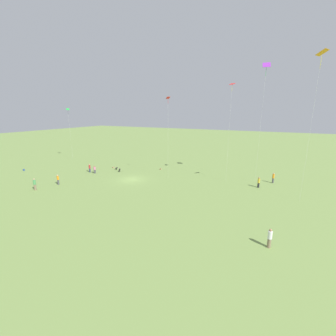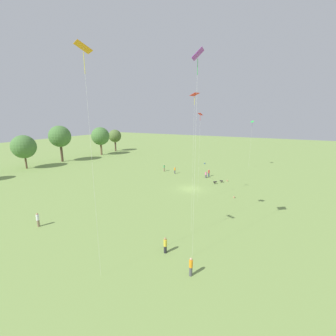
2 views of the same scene
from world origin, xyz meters
name	(u,v)px [view 2 (image 2 of 2)]	position (x,y,z in m)	size (l,w,h in m)	color
ground_plane	(190,189)	(0.00, 0.00, 0.00)	(240.00, 240.00, 0.00)	#7A994C
tree_2	(24,147)	(-4.50, 46.52, 6.00)	(6.24, 6.24, 9.14)	brown
tree_3	(60,136)	(6.60, 46.28, 7.91)	(6.56, 6.56, 11.24)	brown
tree_4	(100,136)	(21.76, 44.30, 6.91)	(6.46, 6.46, 10.18)	brown
tree_5	(115,136)	(31.66, 46.06, 6.14)	(5.09, 5.09, 8.73)	brown
person_0	(209,173)	(10.75, -0.40, 0.87)	(0.50, 0.50, 1.73)	#333D5B
person_1	(165,245)	(-21.09, -5.85, 0.88)	(0.49, 0.49, 1.76)	#232328
person_2	(206,175)	(9.19, -0.21, 0.76)	(0.55, 0.55, 1.57)	#4C4C51
person_3	(191,267)	(-23.09, -9.54, 0.93)	(0.39, 0.39, 1.82)	#4C4C51
person_4	(175,170)	(9.46, 7.98, 0.88)	(0.47, 0.47, 1.74)	#4C4C51
person_5	(164,168)	(10.29, 11.51, 0.96)	(0.53, 0.53, 1.91)	#847056
person_6	(38,220)	(-23.70, 11.56, 0.94)	(0.47, 0.47, 1.88)	#847056
kite_0	(198,64)	(-20.28, -8.59, 18.39)	(1.31, 1.08, 19.55)	purple
kite_1	(194,104)	(-15.63, -6.57, 15.35)	(1.02, 0.99, 16.52)	red
kite_2	(252,125)	(23.97, -7.51, 11.84)	(0.85, 0.90, 12.87)	green
kite_3	(84,58)	(-26.82, -2.30, 18.17)	(1.47, 1.52, 19.19)	orange
kite_4	(200,122)	(-5.59, -3.68, 13.13)	(0.77, 0.81, 14.55)	red
dog_0	(215,182)	(5.55, -3.47, 0.43)	(0.61, 0.76, 0.63)	black
dog_1	(221,181)	(7.16, -4.39, 0.36)	(0.39, 0.76, 0.52)	black
picnic_bag_0	(227,181)	(8.78, -5.28, 0.13)	(0.34, 0.32, 0.25)	#A58459
picnic_bag_1	(234,197)	(-1.18, -8.82, 0.15)	(0.32, 0.25, 0.30)	#A58459
picnic_bag_2	(205,163)	(24.00, 5.07, 0.18)	(0.33, 0.30, 0.36)	#33518C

